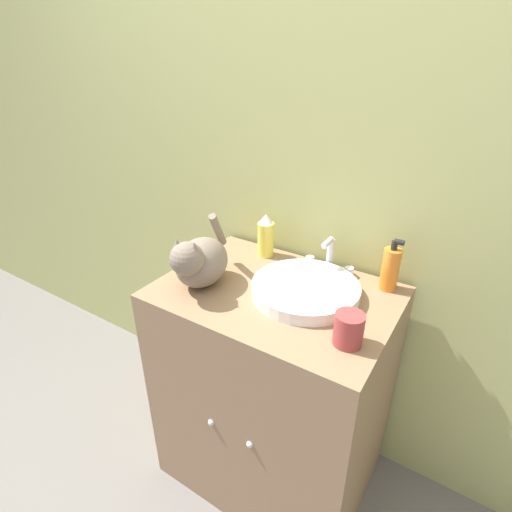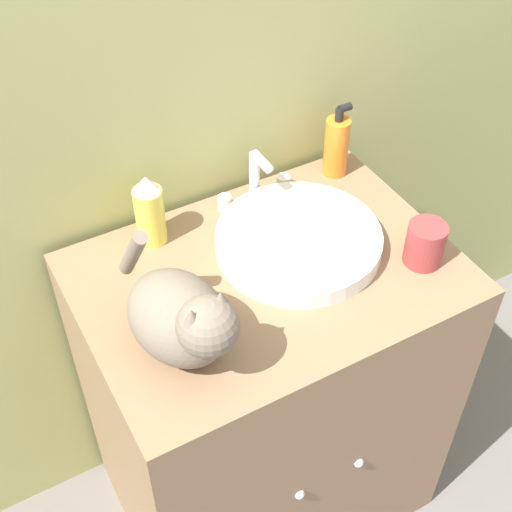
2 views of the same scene
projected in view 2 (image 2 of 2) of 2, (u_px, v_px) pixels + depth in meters
wall_back at (190, 47)px, 1.43m from camera, size 6.00×0.05×2.50m
vanity_cabinet at (266, 397)px, 1.79m from camera, size 0.78×0.58×0.89m
sink_basin at (298, 241)px, 1.52m from camera, size 0.36×0.36×0.04m
faucet at (256, 181)px, 1.61m from camera, size 0.19×0.08×0.14m
cat at (183, 318)px, 1.26m from camera, size 0.21×0.33×0.22m
soap_bottle at (337, 146)px, 1.67m from camera, size 0.06×0.06×0.19m
spray_bottle at (149, 210)px, 1.49m from camera, size 0.06×0.06×0.17m
cup at (425, 244)px, 1.47m from camera, size 0.08×0.08×0.09m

